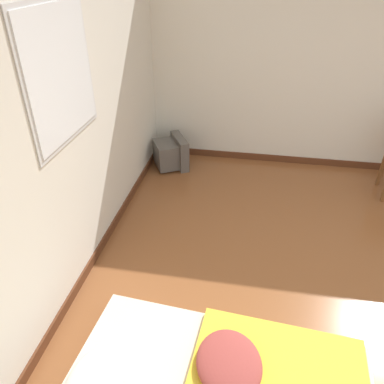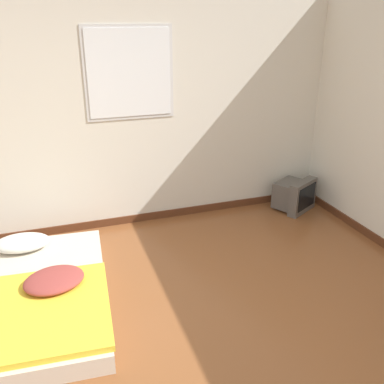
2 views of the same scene
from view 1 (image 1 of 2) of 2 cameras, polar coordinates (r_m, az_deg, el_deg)
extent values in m
plane|color=brown|center=(3.36, 27.12, -18.05)|extent=(20.00, 20.00, 0.00)
cube|color=silver|center=(2.72, -21.59, 6.16)|extent=(7.73, 0.06, 2.60)
cube|color=#562D19|center=(3.41, -16.74, -13.10)|extent=(7.73, 0.02, 0.09)
cube|color=silver|center=(2.84, -19.37, 16.55)|extent=(0.94, 0.01, 0.96)
cube|color=white|center=(2.84, -19.26, 16.55)|extent=(0.87, 0.01, 0.89)
cube|color=silver|center=(5.02, 23.71, 17.09)|extent=(0.06, 7.32, 2.60)
cube|color=#562D19|center=(5.39, 20.91, 4.16)|extent=(0.02, 7.32, 0.09)
ellipsoid|color=silver|center=(2.59, -14.77, -26.43)|extent=(0.55, 0.38, 0.14)
ellipsoid|color=#993D38|center=(2.58, 5.66, -24.49)|extent=(0.57, 0.51, 0.11)
cube|color=#56514C|center=(4.97, -3.98, 5.75)|extent=(0.47, 0.42, 0.32)
cube|color=#56514C|center=(5.00, -1.89, 6.23)|extent=(0.48, 0.33, 0.40)
cube|color=black|center=(5.02, -1.23, 6.43)|extent=(0.35, 0.19, 0.29)
cube|color=brown|center=(5.08, 26.93, 3.15)|extent=(0.04, 0.04, 0.44)
camera|label=2|loc=(3.52, 75.64, 6.46)|focal=40.00mm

